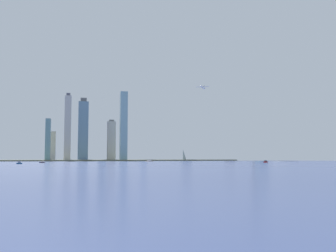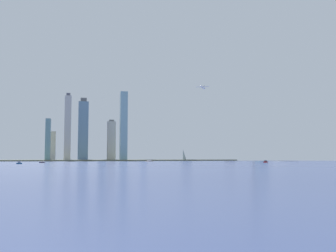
{
  "view_description": "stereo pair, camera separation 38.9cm",
  "coord_description": "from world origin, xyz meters",
  "px_view_note": "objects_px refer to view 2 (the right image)",
  "views": [
    {
      "loc": [
        -235.22,
        -544.35,
        11.85
      ],
      "look_at": [
        15.13,
        412.44,
        91.7
      ],
      "focal_mm": 40.12,
      "sensor_mm": 36.0,
      "label": 1
    },
    {
      "loc": [
        -234.84,
        -544.44,
        11.85
      ],
      "look_at": [
        15.13,
        412.44,
        91.7
      ],
      "focal_mm": 40.12,
      "sensor_mm": 36.0,
      "label": 2
    }
  ],
  "objects_px": {
    "skyscraper_2": "(143,142)",
    "boat_2": "(19,163)",
    "skyscraper_0": "(48,140)",
    "boat_1": "(266,162)",
    "skyscraper_4": "(124,126)",
    "skyscraper_5": "(261,146)",
    "skyscraper_9": "(68,128)",
    "skyscraper_6": "(229,153)",
    "observation_tower": "(254,119)",
    "stadium_dome": "(284,156)",
    "boat_0": "(42,162)",
    "airplane": "(203,87)",
    "skyscraper_8": "(83,130)",
    "boat_3": "(149,161)",
    "skyscraper_3": "(102,133)",
    "skyscraper_7": "(111,141)",
    "skyscraper_10": "(52,146)",
    "skyscraper_1": "(186,148)"
  },
  "relations": [
    {
      "from": "skyscraper_8",
      "to": "boat_0",
      "type": "bearing_deg",
      "value": -105.07
    },
    {
      "from": "skyscraper_5",
      "to": "skyscraper_9",
      "type": "bearing_deg",
      "value": 177.06
    },
    {
      "from": "skyscraper_4",
      "to": "boat_2",
      "type": "bearing_deg",
      "value": -121.72
    },
    {
      "from": "skyscraper_2",
      "to": "boat_2",
      "type": "relative_size",
      "value": 12.35
    },
    {
      "from": "skyscraper_1",
      "to": "boat_2",
      "type": "bearing_deg",
      "value": -136.99
    },
    {
      "from": "skyscraper_6",
      "to": "boat_0",
      "type": "distance_m",
      "value": 618.51
    },
    {
      "from": "skyscraper_0",
      "to": "boat_1",
      "type": "bearing_deg",
      "value": -40.21
    },
    {
      "from": "boat_3",
      "to": "airplane",
      "type": "xyz_separation_m",
      "value": [
        147.89,
        64.92,
        182.18
      ]
    },
    {
      "from": "skyscraper_4",
      "to": "boat_1",
      "type": "relative_size",
      "value": 14.57
    },
    {
      "from": "skyscraper_3",
      "to": "skyscraper_0",
      "type": "bearing_deg",
      "value": -158.3
    },
    {
      "from": "boat_0",
      "to": "boat_2",
      "type": "relative_size",
      "value": 1.24
    },
    {
      "from": "observation_tower",
      "to": "stadium_dome",
      "type": "relative_size",
      "value": 3.53
    },
    {
      "from": "skyscraper_1",
      "to": "boat_3",
      "type": "xyz_separation_m",
      "value": [
        -135.46,
        -164.37,
        -31.76
      ]
    },
    {
      "from": "observation_tower",
      "to": "skyscraper_4",
      "type": "relative_size",
      "value": 1.6
    },
    {
      "from": "observation_tower",
      "to": "skyscraper_2",
      "type": "xyz_separation_m",
      "value": [
        -322.57,
        28.88,
        -69.85
      ]
    },
    {
      "from": "boat_2",
      "to": "boat_3",
      "type": "bearing_deg",
      "value": -134.62
    },
    {
      "from": "skyscraper_7",
      "to": "skyscraper_9",
      "type": "bearing_deg",
      "value": -173.88
    },
    {
      "from": "boat_0",
      "to": "skyscraper_4",
      "type": "bearing_deg",
      "value": -146.41
    },
    {
      "from": "stadium_dome",
      "to": "skyscraper_5",
      "type": "relative_size",
      "value": 0.97
    },
    {
      "from": "stadium_dome",
      "to": "airplane",
      "type": "height_order",
      "value": "airplane"
    },
    {
      "from": "skyscraper_4",
      "to": "airplane",
      "type": "height_order",
      "value": "airplane"
    },
    {
      "from": "skyscraper_4",
      "to": "skyscraper_0",
      "type": "bearing_deg",
      "value": 170.45
    },
    {
      "from": "skyscraper_8",
      "to": "boat_2",
      "type": "bearing_deg",
      "value": -105.29
    },
    {
      "from": "skyscraper_5",
      "to": "boat_0",
      "type": "height_order",
      "value": "skyscraper_5"
    },
    {
      "from": "skyscraper_9",
      "to": "observation_tower",
      "type": "bearing_deg",
      "value": 1.03
    },
    {
      "from": "observation_tower",
      "to": "skyscraper_0",
      "type": "xyz_separation_m",
      "value": [
        -572.78,
        -10.36,
        -69.02
      ]
    },
    {
      "from": "skyscraper_2",
      "to": "skyscraper_5",
      "type": "relative_size",
      "value": 1.26
    },
    {
      "from": "skyscraper_2",
      "to": "skyscraper_6",
      "type": "height_order",
      "value": "skyscraper_2"
    },
    {
      "from": "skyscraper_9",
      "to": "boat_1",
      "type": "xyz_separation_m",
      "value": [
        361.84,
        -346.63,
        -82.64
      ]
    },
    {
      "from": "stadium_dome",
      "to": "boat_1",
      "type": "relative_size",
      "value": 6.61
    },
    {
      "from": "observation_tower",
      "to": "boat_1",
      "type": "bearing_deg",
      "value": -114.72
    },
    {
      "from": "skyscraper_6",
      "to": "boat_3",
      "type": "xyz_separation_m",
      "value": [
        -298.49,
        -246.57,
        -19.86
      ]
    },
    {
      "from": "skyscraper_2",
      "to": "boat_1",
      "type": "xyz_separation_m",
      "value": [
        158.66,
        -384.94,
        -50.35
      ]
    },
    {
      "from": "skyscraper_7",
      "to": "skyscraper_10",
      "type": "relative_size",
      "value": 1.39
    },
    {
      "from": "skyscraper_6",
      "to": "boat_2",
      "type": "xyz_separation_m",
      "value": [
        -542.12,
        -435.79,
        -19.56
      ]
    },
    {
      "from": "skyscraper_8",
      "to": "boat_2",
      "type": "relative_size",
      "value": 19.75
    },
    {
      "from": "boat_2",
      "to": "skyscraper_2",
      "type": "bearing_deg",
      "value": -116.36
    },
    {
      "from": "skyscraper_0",
      "to": "observation_tower",
      "type": "bearing_deg",
      "value": 1.04
    },
    {
      "from": "skyscraper_3",
      "to": "skyscraper_5",
      "type": "height_order",
      "value": "skyscraper_3"
    },
    {
      "from": "skyscraper_8",
      "to": "boat_1",
      "type": "distance_m",
      "value": 500.35
    },
    {
      "from": "stadium_dome",
      "to": "skyscraper_0",
      "type": "bearing_deg",
      "value": 178.59
    },
    {
      "from": "skyscraper_2",
      "to": "skyscraper_9",
      "type": "distance_m",
      "value": 209.27
    },
    {
      "from": "boat_1",
      "to": "skyscraper_3",
      "type": "bearing_deg",
      "value": -101.33
    },
    {
      "from": "skyscraper_3",
      "to": "skyscraper_4",
      "type": "bearing_deg",
      "value": -62.04
    },
    {
      "from": "boat_0",
      "to": "airplane",
      "type": "relative_size",
      "value": 0.34
    },
    {
      "from": "boat_0",
      "to": "airplane",
      "type": "height_order",
      "value": "airplane"
    },
    {
      "from": "skyscraper_4",
      "to": "skyscraper_10",
      "type": "bearing_deg",
      "value": 151.43
    },
    {
      "from": "skyscraper_4",
      "to": "skyscraper_7",
      "type": "distance_m",
      "value": 62.27
    },
    {
      "from": "observation_tower",
      "to": "skyscraper_3",
      "type": "bearing_deg",
      "value": 174.08
    },
    {
      "from": "skyscraper_4",
      "to": "skyscraper_6",
      "type": "bearing_deg",
      "value": 16.95
    }
  ]
}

